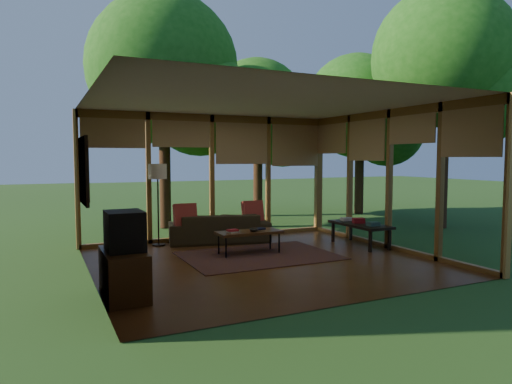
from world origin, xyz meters
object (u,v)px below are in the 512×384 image
media_cabinet (124,274)px  television (125,231)px  floor_lamp (158,176)px  side_console (360,226)px  sofa (219,228)px  coffee_table (249,233)px

media_cabinet → television: bearing=0.0°
floor_lamp → side_console: 4.18m
sofa → floor_lamp: bearing=4.8°
floor_lamp → coffee_table: floor_lamp is taller
television → floor_lamp: (1.19, 3.22, 0.56)m
television → side_console: 5.09m
sofa → coffee_table: 1.34m
side_console → coffee_table: bearing=174.2°
sofa → television: television is taller
media_cabinet → coffee_table: 3.05m
television → coffee_table: size_ratio=0.46×
side_console → media_cabinet: bearing=-163.2°
media_cabinet → side_console: (4.87, 1.47, 0.11)m
sofa → side_console: size_ratio=1.48×
sofa → media_cabinet: bearing=64.3°
floor_lamp → coffee_table: size_ratio=1.38×
television → coffee_table: (2.50, 1.71, -0.46)m
television → side_console: bearing=16.8°
television → floor_lamp: bearing=69.8°
sofa → side_console: sofa is taller
television → side_console: (4.85, 1.47, -0.44)m
television → side_console: size_ratio=0.39×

